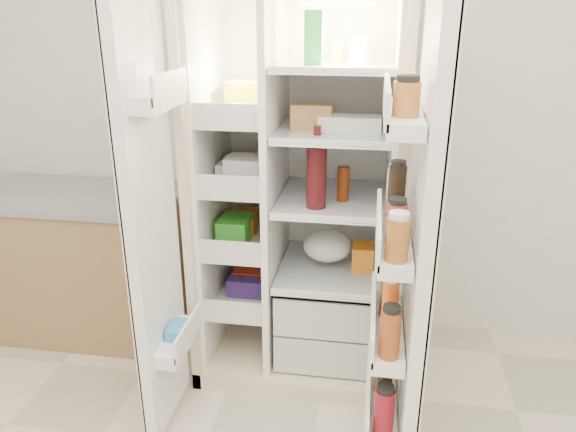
# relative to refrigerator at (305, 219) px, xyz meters

# --- Properties ---
(wall_back) EXTENTS (4.00, 0.02, 2.70)m
(wall_back) POSITION_rel_refrigerator_xyz_m (0.13, 0.35, 0.61)
(wall_back) COLOR silver
(wall_back) RESTS_ON floor
(refrigerator) EXTENTS (0.92, 0.70, 1.80)m
(refrigerator) POSITION_rel_refrigerator_xyz_m (0.00, 0.00, 0.00)
(refrigerator) COLOR beige
(refrigerator) RESTS_ON floor
(freezer_door) EXTENTS (0.15, 0.40, 1.72)m
(freezer_door) POSITION_rel_refrigerator_xyz_m (-0.52, -0.60, 0.15)
(freezer_door) COLOR white
(freezer_door) RESTS_ON floor
(fridge_door) EXTENTS (0.17, 0.58, 1.72)m
(fridge_door) POSITION_rel_refrigerator_xyz_m (0.47, -0.70, 0.13)
(fridge_door) COLOR white
(fridge_door) RESTS_ON floor
(kitchen_counter) EXTENTS (1.10, 0.59, 0.80)m
(kitchen_counter) POSITION_rel_refrigerator_xyz_m (-1.21, 0.05, -0.34)
(kitchen_counter) COLOR #906C48
(kitchen_counter) RESTS_ON floor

